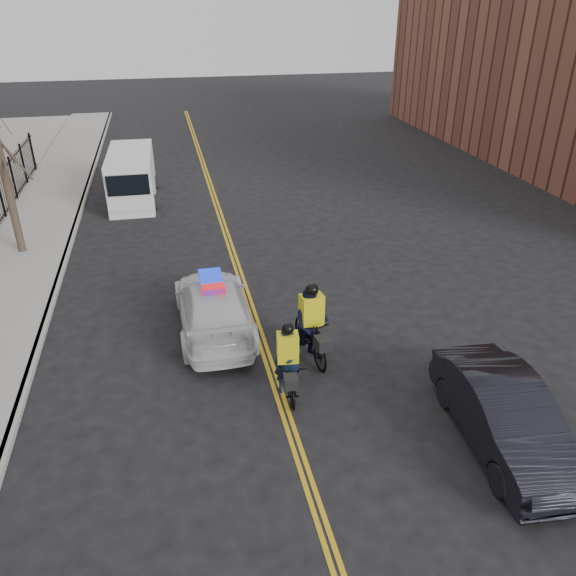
% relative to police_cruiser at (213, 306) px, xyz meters
% --- Properties ---
extents(ground, '(120.00, 120.00, 0.00)m').
position_rel_police_cruiser_xyz_m(ground, '(1.20, -3.21, -0.73)').
color(ground, black).
rests_on(ground, ground).
extents(center_line_left, '(0.10, 60.00, 0.01)m').
position_rel_police_cruiser_xyz_m(center_line_left, '(1.12, 4.79, -0.73)').
color(center_line_left, gold).
rests_on(center_line_left, ground).
extents(center_line_right, '(0.10, 60.00, 0.01)m').
position_rel_police_cruiser_xyz_m(center_line_right, '(1.28, 4.79, -0.73)').
color(center_line_right, gold).
rests_on(center_line_right, ground).
extents(sidewalk, '(3.00, 60.00, 0.15)m').
position_rel_police_cruiser_xyz_m(sidewalk, '(-6.30, 4.79, -0.66)').
color(sidewalk, '#999691').
rests_on(sidewalk, ground).
extents(curb, '(0.20, 60.00, 0.15)m').
position_rel_police_cruiser_xyz_m(curb, '(-4.80, 4.79, -0.66)').
color(curb, '#999691').
rests_on(curb, ground).
extents(street_tree, '(3.20, 3.20, 4.80)m').
position_rel_police_cruiser_xyz_m(street_tree, '(-6.40, 6.79, 2.80)').
color(street_tree, '#362B20').
rests_on(street_tree, sidewalk).
extents(police_cruiser, '(2.06, 5.01, 1.61)m').
position_rel_police_cruiser_xyz_m(police_cruiser, '(0.00, 0.00, 0.00)').
color(police_cruiser, white).
rests_on(police_cruiser, ground).
extents(dark_sedan, '(1.89, 4.61, 1.48)m').
position_rel_police_cruiser_xyz_m(dark_sedan, '(5.48, -6.00, 0.01)').
color(dark_sedan, black).
rests_on(dark_sedan, ground).
extents(cargo_van, '(2.15, 5.35, 2.22)m').
position_rel_police_cruiser_xyz_m(cargo_van, '(-2.48, 12.18, 0.36)').
color(cargo_van, white).
rests_on(cargo_van, ground).
extents(cyclist_near, '(0.90, 2.01, 1.91)m').
position_rel_police_cruiser_xyz_m(cyclist_near, '(1.43, -3.28, -0.07)').
color(cyclist_near, black).
rests_on(cyclist_near, ground).
extents(cyclist_far, '(1.07, 2.22, 2.18)m').
position_rel_police_cruiser_xyz_m(cyclist_far, '(2.34, -2.00, 0.13)').
color(cyclist_far, black).
rests_on(cyclist_far, ground).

